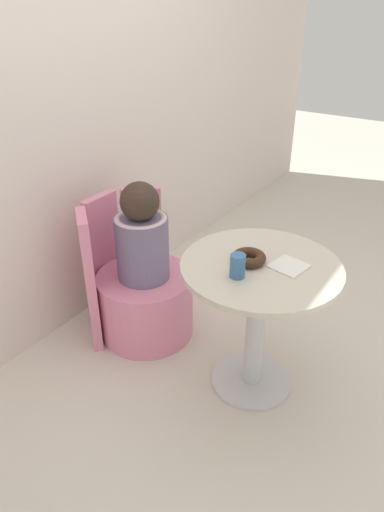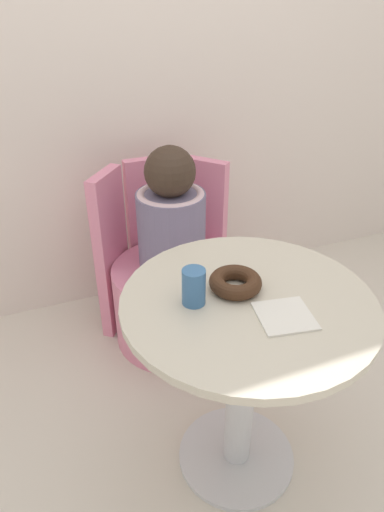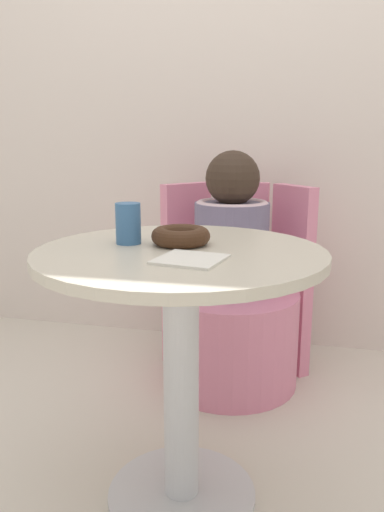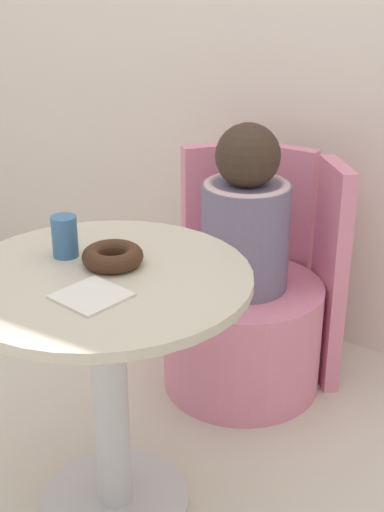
{
  "view_description": "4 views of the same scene",
  "coord_description": "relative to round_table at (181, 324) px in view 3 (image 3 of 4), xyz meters",
  "views": [
    {
      "loc": [
        -1.62,
        -0.75,
        1.7
      ],
      "look_at": [
        -0.02,
        0.34,
        0.6
      ],
      "focal_mm": 32.0,
      "sensor_mm": 36.0,
      "label": 1
    },
    {
      "loc": [
        -0.57,
        -0.92,
        1.43
      ],
      "look_at": [
        -0.06,
        0.34,
        0.62
      ],
      "focal_mm": 32.0,
      "sensor_mm": 36.0,
      "label": 2
    },
    {
      "loc": [
        0.24,
        -1.18,
        0.95
      ],
      "look_at": [
        -0.09,
        0.25,
        0.6
      ],
      "focal_mm": 35.0,
      "sensor_mm": 36.0,
      "label": 3
    },
    {
      "loc": [
        0.91,
        -1.22,
        1.4
      ],
      "look_at": [
        0.01,
        0.27,
        0.63
      ],
      "focal_mm": 50.0,
      "sensor_mm": 36.0,
      "label": 4
    }
  ],
  "objects": [
    {
      "name": "donut",
      "position": [
        -0.01,
        0.05,
        0.21
      ],
      "size": [
        0.15,
        0.15,
        0.04
      ],
      "color": "#3D2314",
      "rests_on": "round_table"
    },
    {
      "name": "booth_backrest",
      "position": [
        0.02,
        0.91,
        -0.11
      ],
      "size": [
        0.63,
        0.23,
        0.77
      ],
      "color": "pink",
      "rests_on": "ground_plane"
    },
    {
      "name": "round_table",
      "position": [
        0.0,
        0.0,
        0.0
      ],
      "size": [
        0.71,
        0.71,
        0.69
      ],
      "color": "silver",
      "rests_on": "ground_plane"
    },
    {
      "name": "back_wall",
      "position": [
        0.05,
        1.17,
        0.7
      ],
      "size": [
        6.0,
        0.06,
        2.4
      ],
      "color": "silver",
      "rests_on": "ground_plane"
    },
    {
      "name": "tub_chair",
      "position": [
        0.02,
        0.69,
        -0.31
      ],
      "size": [
        0.53,
        0.53,
        0.37
      ],
      "color": "pink",
      "rests_on": "ground_plane"
    },
    {
      "name": "paper_napkin",
      "position": [
        0.05,
        -0.11,
        0.19
      ],
      "size": [
        0.16,
        0.16,
        0.01
      ],
      "color": "silver",
      "rests_on": "round_table"
    },
    {
      "name": "ground_plane",
      "position": [
        0.05,
        0.04,
        -0.5
      ],
      "size": [
        12.0,
        12.0,
        0.0
      ],
      "primitive_type": "plane",
      "color": "beige"
    },
    {
      "name": "cup",
      "position": [
        -0.15,
        0.04,
        0.24
      ],
      "size": [
        0.06,
        0.06,
        0.1
      ],
      "color": "#386699",
      "rests_on": "round_table"
    },
    {
      "name": "child_figure",
      "position": [
        0.02,
        0.69,
        0.12
      ],
      "size": [
        0.28,
        0.28,
        0.54
      ],
      "color": "slate",
      "rests_on": "tub_chair"
    }
  ]
}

